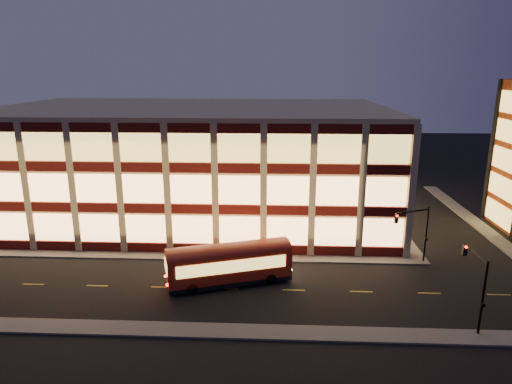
{
  "coord_description": "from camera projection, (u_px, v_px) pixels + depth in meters",
  "views": [
    {
      "loc": [
        8.38,
        -43.32,
        19.22
      ],
      "look_at": [
        5.92,
        8.0,
        5.31
      ],
      "focal_mm": 32.0,
      "sensor_mm": 36.0,
      "label": 1
    }
  ],
  "objects": [
    {
      "name": "sidewalk_office_south",
      "position": [
        169.0,
        256.0,
        48.26
      ],
      "size": [
        54.0,
        2.0,
        0.15
      ],
      "primitive_type": "cube",
      "color": "#514F4C",
      "rests_on": "ground"
    },
    {
      "name": "traffic_signal_near",
      "position": [
        476.0,
        276.0,
        34.38
      ],
      "size": [
        0.32,
        4.45,
        6.0
      ],
      "color": "black",
      "rests_on": "ground"
    },
    {
      "name": "traffic_signal_far",
      "position": [
        416.0,
        226.0,
        45.31
      ],
      "size": [
        3.79,
        1.87,
        6.0
      ],
      "color": "black",
      "rests_on": "ground"
    },
    {
      "name": "sidewalk_office_east",
      "position": [
        383.0,
        213.0,
        62.49
      ],
      "size": [
        2.0,
        30.0,
        0.15
      ],
      "primitive_type": "cube",
      "color": "#514F4C",
      "rests_on": "ground"
    },
    {
      "name": "office_building",
      "position": [
        194.0,
        160.0,
        61.73
      ],
      "size": [
        50.45,
        30.45,
        14.5
      ],
      "color": "tan",
      "rests_on": "ground"
    },
    {
      "name": "sidewalk_tower_west",
      "position": [
        465.0,
        214.0,
        61.98
      ],
      "size": [
        2.0,
        30.0,
        0.15
      ],
      "primitive_type": "cube",
      "color": "#514F4C",
      "rests_on": "ground"
    },
    {
      "name": "trolley_bus",
      "position": [
        229.0,
        262.0,
        41.77
      ],
      "size": [
        11.65,
        6.31,
        3.84
      ],
      "rotation": [
        0.0,
        0.0,
        0.33
      ],
      "color": "#9F1B08",
      "rests_on": "ground"
    },
    {
      "name": "sidewalk_near",
      "position": [
        165.0,
        329.0,
        34.63
      ],
      "size": [
        100.0,
        2.0,
        0.15
      ],
      "primitive_type": "cube",
      "color": "#514F4C",
      "rests_on": "ground"
    },
    {
      "name": "ground",
      "position": [
        195.0,
        261.0,
        47.18
      ],
      "size": [
        200.0,
        200.0,
        0.0
      ],
      "primitive_type": "plane",
      "color": "black",
      "rests_on": "ground"
    }
  ]
}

